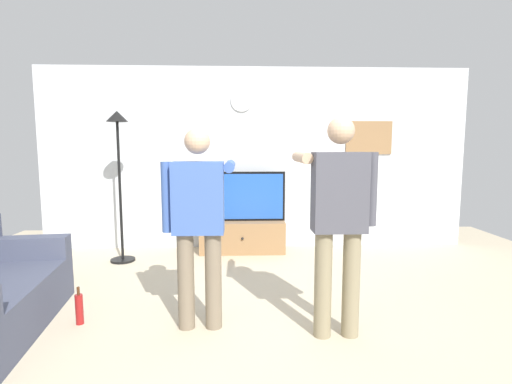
# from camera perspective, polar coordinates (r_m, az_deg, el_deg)

# --- Properties ---
(ground_plane) EXTENTS (8.40, 8.40, 0.00)m
(ground_plane) POSITION_cam_1_polar(r_m,az_deg,el_deg) (3.29, 2.05, -21.08)
(ground_plane) COLOR beige
(back_wall) EXTENTS (6.40, 0.10, 2.70)m
(back_wall) POSITION_cam_1_polar(r_m,az_deg,el_deg) (5.86, -0.11, 4.95)
(back_wall) COLOR silver
(back_wall) RESTS_ON ground_plane
(tv_stand) EXTENTS (1.23, 0.44, 0.46)m
(tv_stand) POSITION_cam_1_polar(r_m,az_deg,el_deg) (5.66, -2.02, -6.61)
(tv_stand) COLOR #997047
(tv_stand) RESTS_ON ground_plane
(television) EXTENTS (1.24, 0.07, 0.72)m
(television) POSITION_cam_1_polar(r_m,az_deg,el_deg) (5.60, -2.05, -0.64)
(television) COLOR black
(television) RESTS_ON tv_stand
(wall_clock) EXTENTS (0.32, 0.03, 0.32)m
(wall_clock) POSITION_cam_1_polar(r_m,az_deg,el_deg) (5.83, -2.13, 13.36)
(wall_clock) COLOR white
(framed_picture) EXTENTS (0.70, 0.04, 0.49)m
(framed_picture) POSITION_cam_1_polar(r_m,az_deg,el_deg) (6.11, 16.34, 7.72)
(framed_picture) COLOR #997047
(floor_lamp) EXTENTS (0.32, 0.32, 1.99)m
(floor_lamp) POSITION_cam_1_polar(r_m,az_deg,el_deg) (5.36, -19.67, 5.18)
(floor_lamp) COLOR black
(floor_lamp) RESTS_ON ground_plane
(person_standing_nearer_lamp) EXTENTS (0.60, 0.78, 1.68)m
(person_standing_nearer_lamp) POSITION_cam_1_polar(r_m,az_deg,el_deg) (3.24, -8.47, -3.68)
(person_standing_nearer_lamp) COLOR #7A6B56
(person_standing_nearer_lamp) RESTS_ON ground_plane
(person_standing_nearer_couch) EXTENTS (0.60, 0.78, 1.76)m
(person_standing_nearer_couch) POSITION_cam_1_polar(r_m,az_deg,el_deg) (3.12, 12.08, -3.25)
(person_standing_nearer_couch) COLOR gray
(person_standing_nearer_couch) RESTS_ON ground_plane
(beverage_bottle) EXTENTS (0.07, 0.07, 0.33)m
(beverage_bottle) POSITION_cam_1_polar(r_m,az_deg,el_deg) (3.81, -24.68, -15.42)
(beverage_bottle) COLOR maroon
(beverage_bottle) RESTS_ON ground_plane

